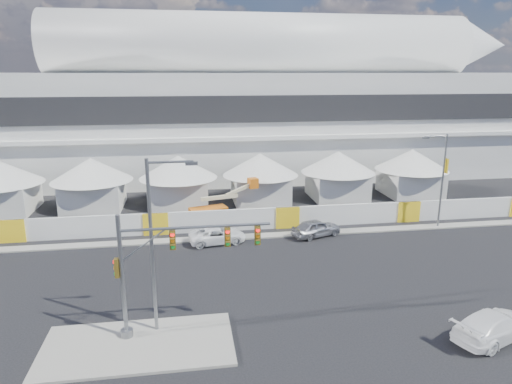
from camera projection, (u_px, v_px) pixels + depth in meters
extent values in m
plane|color=black|center=(243.00, 310.00, 27.90)|extent=(160.00, 160.00, 0.00)
cube|color=gray|center=(138.00, 345.00, 24.12)|extent=(10.00, 5.00, 0.15)
cube|color=gray|center=(437.00, 226.00, 42.82)|extent=(80.00, 1.20, 0.12)
cube|color=silver|center=(260.00, 122.00, 67.45)|extent=(80.00, 24.00, 14.00)
cube|color=black|center=(277.00, 109.00, 55.13)|extent=(68.00, 0.30, 3.20)
cube|color=silver|center=(277.00, 138.00, 55.78)|extent=(72.00, 0.80, 0.50)
cylinder|color=silver|center=(263.00, 45.00, 62.80)|extent=(57.60, 8.40, 8.40)
cylinder|color=silver|center=(277.00, 48.00, 63.20)|extent=(51.60, 6.80, 6.80)
cylinder|color=silver|center=(291.00, 51.00, 63.61)|extent=(45.60, 5.20, 5.20)
cone|color=silver|center=(481.00, 45.00, 67.64)|extent=(8.00, 7.60, 7.60)
cube|color=silver|center=(3.00, 198.00, 47.17)|extent=(6.00, 6.00, 3.00)
cube|color=silver|center=(94.00, 194.00, 48.51)|extent=(6.00, 6.00, 3.00)
cone|color=silver|center=(91.00, 169.00, 47.83)|extent=(8.40, 8.40, 2.40)
cube|color=silver|center=(179.00, 191.00, 49.86)|extent=(6.00, 6.00, 3.00)
cone|color=silver|center=(178.00, 167.00, 49.17)|extent=(8.40, 8.40, 2.40)
cube|color=silver|center=(260.00, 188.00, 51.20)|extent=(6.00, 6.00, 3.00)
cone|color=silver|center=(260.00, 164.00, 50.51)|extent=(8.40, 8.40, 2.40)
cube|color=silver|center=(337.00, 185.00, 52.54)|extent=(6.00, 6.00, 3.00)
cone|color=silver|center=(338.00, 162.00, 51.86)|extent=(8.40, 8.40, 2.40)
cube|color=silver|center=(410.00, 182.00, 53.89)|extent=(6.00, 6.00, 3.00)
cone|color=silver|center=(412.00, 160.00, 53.20)|extent=(8.40, 8.40, 2.40)
cube|color=silver|center=(287.00, 217.00, 42.40)|extent=(70.00, 0.25, 2.00)
imported|color=#A3A4A7|center=(316.00, 228.00, 40.23)|extent=(3.23, 4.86, 1.54)
imported|color=white|center=(218.00, 235.00, 38.66)|extent=(2.79, 5.05, 1.34)
imported|color=white|center=(494.00, 325.00, 24.72)|extent=(4.01, 5.79, 1.56)
imported|color=black|center=(491.00, 204.00, 48.13)|extent=(2.32, 4.02, 1.29)
cylinder|color=gray|center=(122.00, 278.00, 23.95)|extent=(0.23, 0.23, 6.92)
cylinder|color=gray|center=(127.00, 333.00, 24.78)|extent=(0.67, 0.67, 0.40)
cylinder|color=gray|center=(196.00, 227.00, 23.88)|extent=(7.87, 0.15, 0.15)
cube|color=#594714|center=(173.00, 240.00, 23.85)|extent=(0.32, 0.22, 1.05)
cube|color=#594714|center=(228.00, 237.00, 24.29)|extent=(0.32, 0.22, 1.05)
cube|color=#594714|center=(257.00, 235.00, 24.53)|extent=(0.32, 0.22, 1.05)
cube|color=#594714|center=(117.00, 268.00, 23.77)|extent=(0.22, 0.32, 1.05)
cylinder|color=slate|center=(152.00, 248.00, 24.31)|extent=(0.19, 0.19, 9.69)
cylinder|color=slate|center=(170.00, 162.00, 23.32)|extent=(2.37, 0.13, 0.13)
cube|color=slate|center=(192.00, 163.00, 23.50)|extent=(0.65, 0.27, 0.16)
cylinder|color=slate|center=(442.00, 182.00, 41.72)|extent=(0.18, 0.18, 8.75)
cylinder|color=slate|center=(436.00, 136.00, 40.50)|extent=(2.14, 0.12, 0.12)
cube|color=slate|center=(426.00, 138.00, 40.38)|extent=(0.58, 0.24, 0.15)
cube|color=yellow|center=(446.00, 166.00, 41.39)|extent=(0.03, 0.58, 1.36)
cube|color=#D06513|center=(208.00, 213.00, 45.26)|extent=(3.93, 2.50, 1.11)
cube|color=beige|center=(220.00, 198.00, 45.07)|extent=(3.80, 1.34, 0.35)
cube|color=beige|center=(242.00, 191.00, 45.24)|extent=(2.95, 1.06, 1.22)
cube|color=#D06513|center=(256.00, 186.00, 45.33)|extent=(1.11, 1.11, 1.01)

